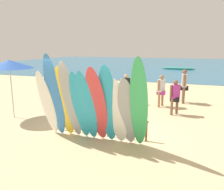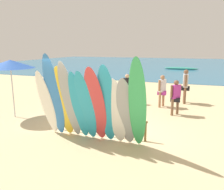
# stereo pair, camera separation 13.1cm
# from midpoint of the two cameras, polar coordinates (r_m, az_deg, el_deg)

# --- Properties ---
(ground) EXTENTS (60.00, 60.00, 0.00)m
(ground) POSITION_cam_midpoint_polar(r_m,az_deg,el_deg) (20.83, 11.20, 4.06)
(ground) COLOR #D3BC8C
(ocean_water) EXTENTS (60.00, 40.00, 0.02)m
(ocean_water) POSITION_cam_midpoint_polar(r_m,az_deg,el_deg) (38.32, 14.94, 7.48)
(ocean_water) COLOR teal
(ocean_water) RESTS_ON ground
(surfboard_rack) EXTENTS (3.30, 0.07, 0.65)m
(surfboard_rack) POSITION_cam_midpoint_polar(r_m,az_deg,el_deg) (7.39, -4.12, -6.16)
(surfboard_rack) COLOR brown
(surfboard_rack) RESTS_ON ground
(surfboard_white_0) EXTENTS (0.54, 0.80, 2.16)m
(surfboard_white_0) POSITION_cam_midpoint_polar(r_m,az_deg,el_deg) (7.42, -16.46, -2.06)
(surfboard_white_0) COLOR white
(surfboard_white_0) RESTS_ON ground
(surfboard_blue_1) EXTENTS (0.57, 0.87, 2.66)m
(surfboard_blue_1) POSITION_cam_midpoint_polar(r_m,az_deg,el_deg) (7.15, -14.75, -0.43)
(surfboard_blue_1) COLOR #337AD1
(surfboard_blue_1) RESTS_ON ground
(surfboard_yellow_2) EXTENTS (0.63, 0.82, 2.31)m
(surfboard_yellow_2) POSITION_cam_midpoint_polar(r_m,az_deg,el_deg) (7.12, -12.35, -1.80)
(surfboard_yellow_2) COLOR yellow
(surfboard_yellow_2) RESTS_ON ground
(surfboard_grey_3) EXTENTS (0.59, 0.89, 2.46)m
(surfboard_grey_3) POSITION_cam_midpoint_polar(r_m,az_deg,el_deg) (6.93, -10.93, -1.49)
(surfboard_grey_3) COLOR #999EA3
(surfboard_grey_3) RESTS_ON ground
(surfboard_teal_4) EXTENTS (0.51, 0.84, 2.17)m
(surfboard_teal_4) POSITION_cam_midpoint_polar(r_m,az_deg,el_deg) (6.82, -8.66, -2.85)
(surfboard_teal_4) COLOR #289EC6
(surfboard_teal_4) RESTS_ON ground
(surfboard_teal_5) EXTENTS (0.59, 0.89, 2.21)m
(surfboard_teal_5) POSITION_cam_midpoint_polar(r_m,az_deg,el_deg) (6.68, -6.89, -2.98)
(surfboard_teal_5) COLOR #289EC6
(surfboard_teal_5) RESTS_ON ground
(surfboard_red_6) EXTENTS (0.58, 0.94, 2.34)m
(surfboard_red_6) POSITION_cam_midpoint_polar(r_m,az_deg,el_deg) (6.52, -4.38, -2.70)
(surfboard_red_6) COLOR #D13D42
(surfboard_red_6) RESTS_ON ground
(surfboard_teal_7) EXTENTS (0.61, 0.86, 2.39)m
(surfboard_teal_7) POSITION_cam_midpoint_polar(r_m,az_deg,el_deg) (6.44, -1.55, -2.62)
(surfboard_teal_7) COLOR #289EC6
(surfboard_teal_7) RESTS_ON ground
(surfboard_white_8) EXTENTS (0.62, 0.71, 2.02)m
(surfboard_white_8) POSITION_cam_midpoint_polar(r_m,az_deg,el_deg) (6.46, 0.89, -4.30)
(surfboard_white_8) COLOR white
(surfboard_white_8) RESTS_ON ground
(surfboard_grey_9) EXTENTS (0.58, 0.79, 2.05)m
(surfboard_grey_9) POSITION_cam_midpoint_polar(r_m,az_deg,el_deg) (6.33, 3.30, -4.47)
(surfboard_grey_9) COLOR #999EA3
(surfboard_grey_9) RESTS_ON ground
(surfboard_green_10) EXTENTS (0.57, 1.06, 2.62)m
(surfboard_green_10) POSITION_cam_midpoint_polar(r_m,az_deg,el_deg) (6.04, 6.19, -2.54)
(surfboard_green_10) COLOR #38B266
(surfboard_green_10) RESTS_ON ground
(beachgoer_midbeach) EXTENTS (0.40, 0.53, 1.52)m
(beachgoer_midbeach) POSITION_cam_midpoint_polar(r_m,az_deg,el_deg) (10.97, 11.92, 1.58)
(beachgoer_midbeach) COLOR #9E704C
(beachgoer_midbeach) RESTS_ON ground
(beachgoer_by_water) EXTENTS (0.40, 0.44, 1.48)m
(beachgoer_by_water) POSITION_cam_midpoint_polar(r_m,az_deg,el_deg) (9.80, 15.19, 0.02)
(beachgoer_by_water) COLOR brown
(beachgoer_by_water) RESTS_ON ground
(beachgoer_strolling) EXTENTS (0.45, 0.65, 1.71)m
(beachgoer_strolling) POSITION_cam_midpoint_polar(r_m,az_deg,el_deg) (12.01, 17.37, 2.72)
(beachgoer_strolling) COLOR brown
(beachgoer_strolling) RESTS_ON ground
(beachgoer_near_rack) EXTENTS (0.53, 0.32, 1.49)m
(beachgoer_near_rack) POSITION_cam_midpoint_polar(r_m,az_deg,el_deg) (11.43, 3.23, 2.15)
(beachgoer_near_rack) COLOR tan
(beachgoer_near_rack) RESTS_ON ground
(beach_chair_red) EXTENTS (0.70, 0.85, 0.80)m
(beach_chair_red) POSITION_cam_midpoint_polar(r_m,az_deg,el_deg) (10.67, -12.57, -1.24)
(beach_chair_red) COLOR #B7B7BC
(beach_chair_red) RESTS_ON ground
(beach_umbrella) EXTENTS (1.86, 1.86, 2.32)m
(beach_umbrella) POSITION_cam_midpoint_polar(r_m,az_deg,el_deg) (9.76, -24.77, 7.05)
(beach_umbrella) COLOR silver
(beach_umbrella) RESTS_ON ground
(distant_boat) EXTENTS (4.16, 0.79, 0.33)m
(distant_boat) POSITION_cam_midpoint_polar(r_m,az_deg,el_deg) (29.78, 16.20, 6.46)
(distant_boat) COLOR teal
(distant_boat) RESTS_ON ground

